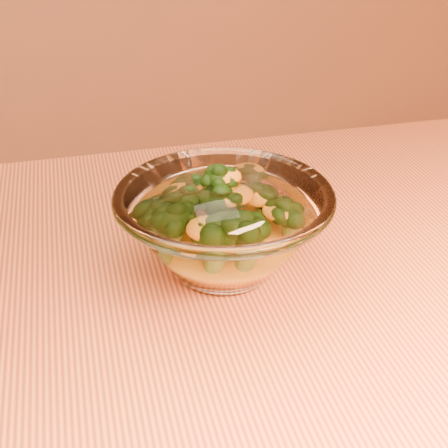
{
  "coord_description": "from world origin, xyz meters",
  "views": [
    {
      "loc": [
        -0.12,
        -0.35,
        1.08
      ],
      "look_at": [
        -0.01,
        0.11,
        0.8
      ],
      "focal_mm": 50.0,
      "sensor_mm": 36.0,
      "label": 1
    }
  ],
  "objects": [
    {
      "name": "cheese_sauce",
      "position": [
        -0.01,
        0.11,
        0.78
      ],
      "size": [
        0.1,
        0.1,
        0.03
      ],
      "primitive_type": "ellipsoid",
      "color": "orange",
      "rests_on": "glass_bowl"
    },
    {
      "name": "broccoli_heap",
      "position": [
        -0.01,
        0.12,
        0.81
      ],
      "size": [
        0.13,
        0.13,
        0.07
      ],
      "color": "black",
      "rests_on": "cheese_sauce"
    },
    {
      "name": "table",
      "position": [
        0.0,
        0.0,
        0.65
      ],
      "size": [
        1.2,
        0.8,
        0.75
      ],
      "color": "#D76D40",
      "rests_on": "ground"
    },
    {
      "name": "glass_bowl",
      "position": [
        -0.01,
        0.11,
        0.8
      ],
      "size": [
        0.19,
        0.19,
        0.09
      ],
      "color": "white",
      "rests_on": "table"
    }
  ]
}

